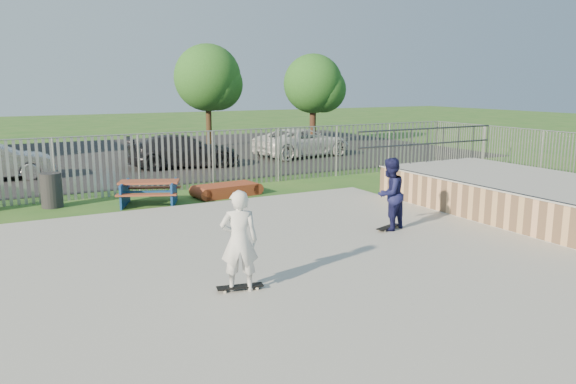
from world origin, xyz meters
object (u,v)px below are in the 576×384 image
trash_bin_grey (51,190)px  car_dark (183,151)px  funbox (227,190)px  skater_white (239,241)px  tree_mid (208,78)px  tree_right (313,84)px  car_white (302,142)px  picnic_table (149,193)px  skater_navy (390,194)px

trash_bin_grey → car_dark: 8.41m
funbox → skater_white: 9.07m
tree_mid → tree_right: (5.87, -1.80, -0.34)m
car_white → tree_mid: (-2.58, 6.32, 3.20)m
car_dark → skater_white: bearing=174.0°
picnic_table → skater_navy: 7.53m
car_white → skater_white: 18.92m
trash_bin_grey → tree_mid: size_ratio=0.18×
tree_mid → funbox: bearing=-108.2°
funbox → tree_right: 16.20m
car_dark → tree_right: bearing=-53.4°
funbox → tree_right: tree_right is taller
tree_mid → skater_white: 23.67m
trash_bin_grey → tree_right: (15.64, 11.09, 3.07)m
funbox → car_white: 10.30m
car_dark → trash_bin_grey: bearing=143.2°
picnic_table → trash_bin_grey: size_ratio=2.12×
car_dark → funbox: bearing=-177.7°
car_white → skater_navy: 14.90m
car_white → skater_white: (-10.31, -15.87, 0.30)m
tree_mid → skater_navy: (-2.92, -20.16, -2.90)m
trash_bin_grey → car_white: bearing=28.0°
funbox → skater_navy: (1.61, -6.42, 0.84)m
tree_right → skater_navy: size_ratio=3.04×
car_white → tree_right: bearing=-44.4°
car_dark → skater_navy: 13.22m
funbox → skater_navy: skater_navy is taller
picnic_table → tree_right: tree_right is taller
tree_right → skater_navy: (-8.79, -18.36, -2.56)m
tree_mid → skater_white: size_ratio=3.32×
trash_bin_grey → skater_white: size_ratio=0.59×
tree_right → tree_mid: bearing=163.0°
funbox → car_dark: car_dark is taller
car_dark → skater_navy: bearing=-167.7°
picnic_table → funbox: (2.60, 0.20, -0.19)m
picnic_table → funbox: size_ratio=1.10×
tree_right → funbox: bearing=-131.0°
tree_right → trash_bin_grey: bearing=-144.7°
tree_mid → tree_right: 6.15m
car_dark → tree_right: (9.67, 5.18, 2.86)m
funbox → trash_bin_grey: (-5.24, 0.86, 0.33)m
picnic_table → car_dark: size_ratio=0.45×
picnic_table → funbox: bearing=27.4°
trash_bin_grey → tree_right: tree_right is taller
funbox → tree_right: (10.40, 11.95, 3.40)m
tree_right → skater_white: 24.64m
picnic_table → skater_white: skater_white is taller
picnic_table → trash_bin_grey: (-2.64, 1.06, 0.14)m
picnic_table → car_white: car_white is taller
trash_bin_grey → car_white: size_ratio=0.20×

